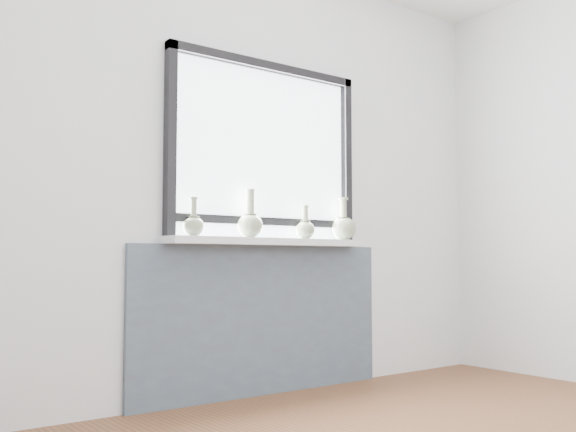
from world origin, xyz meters
TOP-DOWN VIEW (x-y plane):
  - back_wall at (0.00, 1.81)m, footprint 3.60×0.02m
  - apron_panel at (0.00, 1.78)m, footprint 1.70×0.03m
  - windowsill at (0.00, 1.71)m, footprint 1.32×0.18m
  - window at (0.00, 1.77)m, footprint 1.30×0.06m
  - vase_a at (-0.51, 1.70)m, footprint 0.11×0.11m
  - vase_b at (-0.15, 1.71)m, footprint 0.15×0.15m
  - vase_c at (0.23, 1.69)m, footprint 0.12×0.12m
  - vase_d at (0.56, 1.72)m, footprint 0.16×0.16m

SIDE VIEW (x-z plane):
  - apron_panel at x=0.00m, z-range 0.00..0.86m
  - windowsill at x=0.00m, z-range 0.86..0.90m
  - vase_a at x=-0.51m, z-range 0.86..1.07m
  - vase_c at x=0.23m, z-range 0.86..1.06m
  - vase_d at x=0.56m, z-range 0.85..1.12m
  - vase_b at x=-0.15m, z-range 0.85..1.12m
  - back_wall at x=0.00m, z-range 0.00..2.60m
  - window at x=0.00m, z-range 0.92..1.97m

